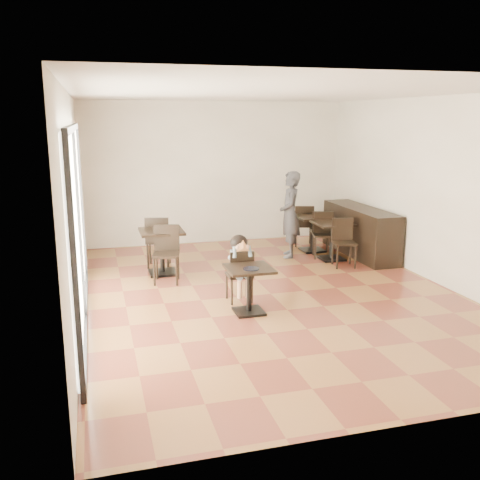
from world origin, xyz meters
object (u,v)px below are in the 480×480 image
object	(u,v)px
chair_back_a	(303,225)
chair_back_b	(323,235)
child_chair	(239,275)
cafe_table_mid	(332,241)
cafe_table_left	(162,252)
chair_mid_a	(321,232)
adult_patron	(290,215)
cafe_table_back	(313,234)
chair_left_b	(166,255)
chair_mid_b	(344,243)
chair_left_a	(158,241)
child_table	(249,290)
child	(239,269)

from	to	relation	value
chair_back_a	chair_back_b	world-z (taller)	same
chair_back_a	child_chair	bearing A→B (deg)	69.69
cafe_table_mid	child_chair	bearing A→B (deg)	-142.05
cafe_table_left	chair_mid_a	size ratio (longest dim) A/B	0.89
chair_mid_a	chair_back_a	bearing A→B (deg)	-72.12
child_chair	cafe_table_left	bearing A→B (deg)	-62.12
chair_mid_a	adult_patron	bearing A→B (deg)	17.03
cafe_table_back	chair_left_b	bearing A→B (deg)	-157.05
chair_mid_b	chair_left_a	xyz separation A→B (m)	(-3.47, 0.99, 0.03)
cafe_table_back	adult_patron	bearing A→B (deg)	-155.22
child_chair	chair_mid_b	world-z (taller)	chair_mid_b
child_table	chair_mid_a	world-z (taller)	chair_mid_a
cafe_table_mid	chair_mid_a	size ratio (longest dim) A/B	0.83
child_chair	chair_mid_b	bearing A→B (deg)	-150.78
child_chair	chair_back_a	distance (m)	4.05
child_chair	cafe_table_left	size ratio (longest dim) A/B	1.02
child_table	child	bearing A→B (deg)	90.00
cafe_table_back	chair_mid_a	distance (m)	0.25
child_chair	chair_back_b	size ratio (longest dim) A/B	0.90
child	chair_mid_b	world-z (taller)	child
child_chair	cafe_table_back	world-z (taller)	child_chair
child	chair_left_a	size ratio (longest dim) A/B	1.06
cafe_table_mid	cafe_table_left	distance (m)	3.47
child_table	chair_left_a	size ratio (longest dim) A/B	0.70
child	chair_mid_b	size ratio (longest dim) A/B	1.14
adult_patron	chair_back_a	bearing A→B (deg)	158.59
cafe_table_left	chair_back_b	world-z (taller)	chair_back_b
adult_patron	chair_left_b	distance (m)	2.97
adult_patron	chair_left_b	world-z (taller)	adult_patron
chair_left_b	chair_back_a	bearing A→B (deg)	43.38
chair_left_b	chair_back_a	xyz separation A→B (m)	(3.37, 1.98, -0.03)
child_table	cafe_table_back	world-z (taller)	cafe_table_back
chair_mid_a	chair_mid_b	bearing A→B (deg)	100.63
chair_left_a	adult_patron	bearing A→B (deg)	-166.47
cafe_table_back	chair_left_b	world-z (taller)	chair_left_b
cafe_table_left	chair_left_a	size ratio (longest dim) A/B	0.83
cafe_table_mid	child	bearing A→B (deg)	-142.05
child	chair_back_b	xyz separation A→B (m)	(2.40, 2.16, -0.06)
child_chair	chair_mid_a	world-z (taller)	chair_mid_a
cafe_table_back	chair_mid_b	size ratio (longest dim) A/B	0.84
chair_back_b	cafe_table_back	bearing A→B (deg)	106.00
cafe_table_mid	cafe_table_left	bearing A→B (deg)	-178.18
adult_patron	chair_left_a	size ratio (longest dim) A/B	1.79
child	cafe_table_mid	world-z (taller)	child
cafe_table_back	chair_back_b	xyz separation A→B (m)	(0.00, -0.55, 0.08)
adult_patron	cafe_table_mid	distance (m)	1.01
chair_back_a	cafe_table_mid	bearing A→B (deg)	110.23
chair_left_a	chair_back_b	size ratio (longest dim) A/B	1.07
cafe_table_left	child_table	bearing A→B (deg)	-67.85
child	chair_left_a	distance (m)	2.58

